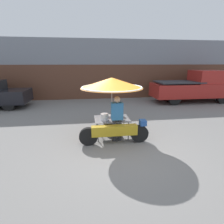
{
  "coord_description": "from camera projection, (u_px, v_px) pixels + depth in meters",
  "views": [
    {
      "loc": [
        -0.94,
        -4.81,
        2.55
      ],
      "look_at": [
        -0.15,
        0.91,
        0.91
      ],
      "focal_mm": 28.0,
      "sensor_mm": 36.0,
      "label": 1
    }
  ],
  "objects": [
    {
      "name": "ground_plane",
      "position": [
        121.0,
        148.0,
        5.4
      ],
      "size": [
        36.0,
        36.0,
        0.0
      ],
      "primitive_type": "plane",
      "color": "slate"
    },
    {
      "name": "vendor_motorcycle_cart",
      "position": [
        112.0,
        91.0,
        5.79
      ],
      "size": [
        2.25,
        2.09,
        2.07
      ],
      "color": "black",
      "rests_on": "ground"
    },
    {
      "name": "shopfront_building",
      "position": [
        100.0,
        69.0,
        13.2
      ],
      "size": [
        28.0,
        2.06,
        4.11
      ],
      "color": "gray",
      "rests_on": "ground"
    },
    {
      "name": "pickup_truck",
      "position": [
        195.0,
        87.0,
        11.51
      ],
      "size": [
        5.44,
        1.77,
        2.05
      ],
      "color": "black",
      "rests_on": "ground"
    },
    {
      "name": "vendor_person",
      "position": [
        117.0,
        117.0,
        5.7
      ],
      "size": [
        0.38,
        0.22,
        1.51
      ],
      "color": "#2D2D33",
      "rests_on": "ground"
    }
  ]
}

